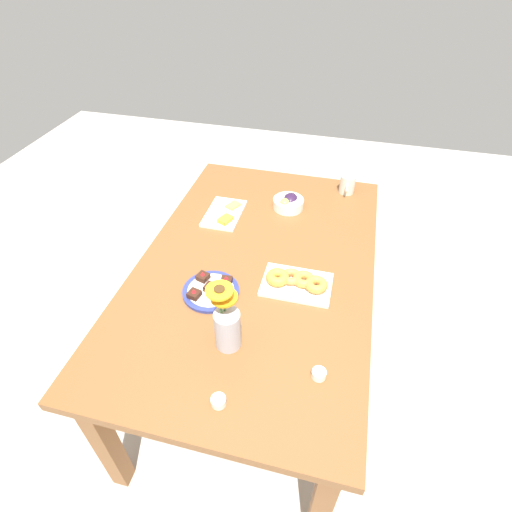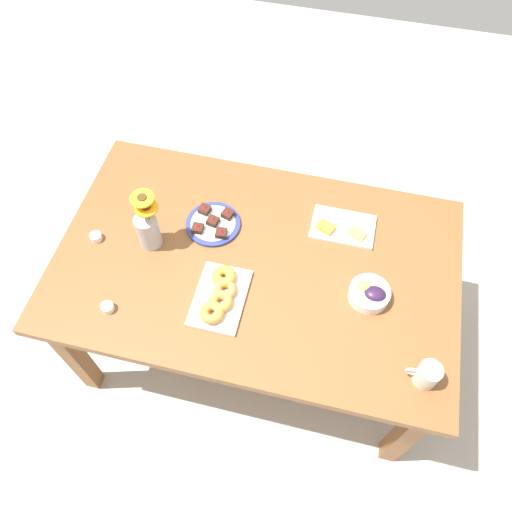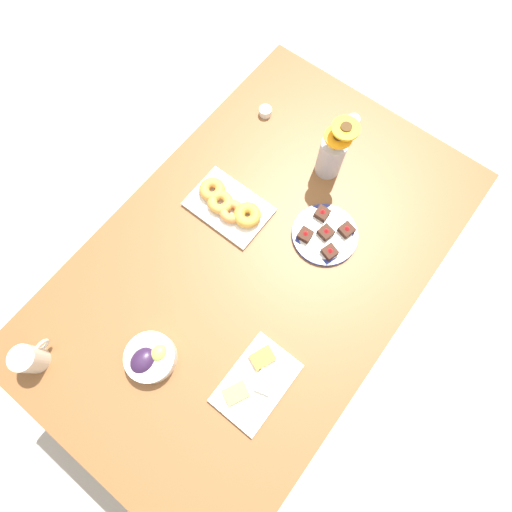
{
  "view_description": "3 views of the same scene",
  "coord_description": "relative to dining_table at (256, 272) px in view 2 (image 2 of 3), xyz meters",
  "views": [
    {
      "loc": [
        1.25,
        0.31,
        1.9
      ],
      "look_at": [
        0.0,
        0.0,
        0.78
      ],
      "focal_mm": 28.0,
      "sensor_mm": 36.0,
      "label": 1
    },
    {
      "loc": [
        -0.24,
        1.02,
        2.43
      ],
      "look_at": [
        0.0,
        0.0,
        0.78
      ],
      "focal_mm": 35.0,
      "sensor_mm": 36.0,
      "label": 2
    },
    {
      "loc": [
        -0.33,
        -0.26,
        2.02
      ],
      "look_at": [
        0.0,
        0.0,
        0.78
      ],
      "focal_mm": 28.0,
      "sensor_mm": 36.0,
      "label": 3
    }
  ],
  "objects": [
    {
      "name": "flower_vase",
      "position": [
        0.43,
        0.01,
        0.18
      ],
      "size": [
        0.11,
        0.11,
        0.27
      ],
      "color": "#B2B2BC",
      "rests_on": "dining_table"
    },
    {
      "name": "cheese_platter",
      "position": [
        -0.31,
        -0.24,
        0.1
      ],
      "size": [
        0.26,
        0.17,
        0.03
      ],
      "color": "white",
      "rests_on": "dining_table"
    },
    {
      "name": "ground_plane",
      "position": [
        0.0,
        0.0,
        -0.65
      ],
      "size": [
        6.0,
        6.0,
        0.0
      ],
      "primitive_type": "plane",
      "color": "#B7B2A8"
    },
    {
      "name": "dining_table",
      "position": [
        0.0,
        0.0,
        0.0
      ],
      "size": [
        1.6,
        1.0,
        0.74
      ],
      "color": "brown",
      "rests_on": "ground_plane"
    },
    {
      "name": "croissant_platter",
      "position": [
        0.09,
        0.19,
        0.11
      ],
      "size": [
        0.19,
        0.28,
        0.05
      ],
      "color": "white",
      "rests_on": "dining_table"
    },
    {
      "name": "dessert_plate",
      "position": [
        0.22,
        -0.13,
        0.1
      ],
      "size": [
        0.23,
        0.23,
        0.05
      ],
      "color": "navy",
      "rests_on": "dining_table"
    },
    {
      "name": "jam_cup_berry",
      "position": [
        0.49,
        0.34,
        0.1
      ],
      "size": [
        0.05,
        0.05,
        0.03
      ],
      "color": "white",
      "rests_on": "dining_table"
    },
    {
      "name": "coffee_mug",
      "position": [
        -0.67,
        0.33,
        0.14
      ],
      "size": [
        0.12,
        0.08,
        0.1
      ],
      "color": "beige",
      "rests_on": "dining_table"
    },
    {
      "name": "jam_cup_honey",
      "position": [
        0.66,
        0.05,
        0.1
      ],
      "size": [
        0.05,
        0.05,
        0.03
      ],
      "color": "white",
      "rests_on": "dining_table"
    },
    {
      "name": "grape_bowl",
      "position": [
        -0.45,
        0.06,
        0.12
      ],
      "size": [
        0.15,
        0.15,
        0.07
      ],
      "color": "white",
      "rests_on": "dining_table"
    }
  ]
}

